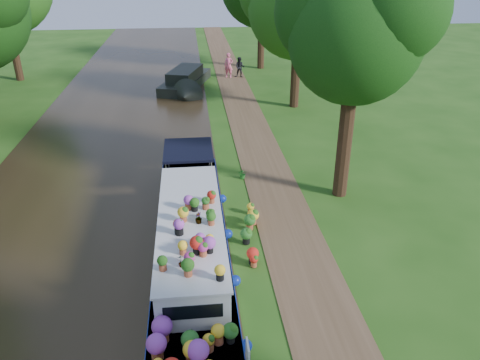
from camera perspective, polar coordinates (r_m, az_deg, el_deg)
The scene contains 9 objects.
ground at distance 16.20m, azimuth 2.17°, elevation -7.35°, with size 100.00×100.00×0.00m, color #224D13.
canal_water at distance 16.53m, azimuth -19.11°, elevation -8.19°, with size 10.00×100.00×0.02m, color black.
towpath at distance 16.39m, azimuth 6.36°, elevation -7.02°, with size 2.20×100.00×0.03m, color brown.
plant_boat at distance 14.42m, azimuth -5.92°, elevation -8.10°, with size 2.29×13.52×2.22m.
tree_near_overhang at distance 17.59m, azimuth 13.96°, elevation 17.81°, with size 5.52×5.28×8.99m.
second_boat at distance 34.48m, azimuth -6.67°, elevation 11.95°, with size 3.96×7.80×1.43m.
pedestrian_pink at distance 37.31m, azimuth -1.40°, elevation 13.81°, with size 0.68×0.45×1.87m, color #E25D8C.
pedestrian_dark at distance 37.38m, azimuth -0.01°, elevation 13.58°, with size 0.75×0.59×1.55m, color black.
verge_plant at distance 20.32m, azimuth 0.35°, elevation 0.75°, with size 0.40×0.34×0.44m, color #217022.
Camera 1 is at (-2.08, -13.35, 8.94)m, focal length 35.00 mm.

